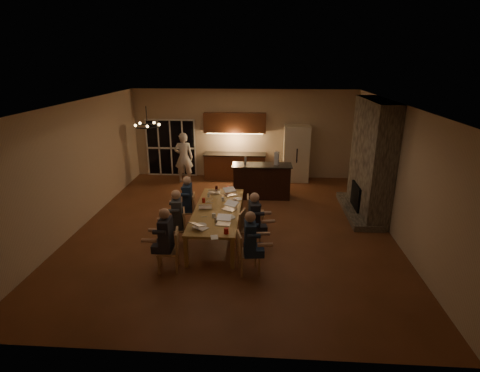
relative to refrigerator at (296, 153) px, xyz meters
name	(u,v)px	position (x,y,z in m)	size (l,w,h in m)	color
floor	(234,227)	(-1.90, -4.15, -1.00)	(9.00, 9.00, 0.00)	brown
back_wall	(244,134)	(-1.90, 0.37, 0.60)	(8.00, 0.04, 3.20)	#C9B08E
left_wall	(77,166)	(-5.92, -4.15, 0.60)	(0.04, 9.00, 3.20)	#C9B08E
right_wall	(398,172)	(2.12, -4.15, 0.60)	(0.04, 9.00, 3.20)	#C9B08E
ceiling	(233,103)	(-1.90, -4.15, 2.22)	(8.00, 9.00, 0.04)	white
french_doors	(171,148)	(-4.60, 0.32, 0.05)	(1.86, 0.08, 2.10)	black
fireplace	(371,159)	(1.80, -2.95, 0.60)	(0.58, 2.50, 3.20)	#736B5A
kitchenette	(235,147)	(-2.20, 0.05, 0.20)	(2.24, 0.68, 2.40)	brown
refrigerator	(296,153)	(0.00, 0.00, 0.00)	(0.90, 0.68, 2.00)	beige
dining_table	(218,223)	(-2.24, -4.76, -0.62)	(1.10, 2.99, 0.75)	#B78949
bar_island	(262,181)	(-1.20, -1.86, -0.46)	(1.85, 0.68, 1.08)	black
chair_left_near	(168,250)	(-3.08, -6.32, -0.55)	(0.44, 0.44, 0.89)	tan
chair_left_mid	(176,228)	(-3.16, -5.25, -0.55)	(0.44, 0.44, 0.89)	tan
chair_left_far	(186,210)	(-3.14, -4.17, -0.55)	(0.44, 0.44, 0.89)	tan
chair_right_near	(249,252)	(-1.40, -6.29, -0.55)	(0.44, 0.44, 0.89)	tan
chair_right_mid	(251,230)	(-1.41, -5.23, -0.55)	(0.44, 0.44, 0.89)	tan
chair_right_far	(256,213)	(-1.33, -4.20, -0.55)	(0.44, 0.44, 0.89)	tan
person_left_near	(166,240)	(-3.10, -6.32, -0.31)	(0.60, 0.60, 1.38)	#25262F
person_right_near	(250,243)	(-1.38, -6.37, -0.31)	(0.60, 0.60, 1.38)	#1A2A43
person_left_mid	(177,218)	(-3.12, -5.22, -0.31)	(0.60, 0.60, 1.38)	#3E4449
person_right_mid	(254,221)	(-1.33, -5.28, -0.31)	(0.60, 0.60, 1.38)	#25262F
person_left_far	(188,202)	(-3.09, -4.17, -0.31)	(0.60, 0.60, 1.38)	#1A2A43
standing_person	(184,158)	(-3.97, -0.46, -0.10)	(0.65, 0.43, 1.79)	silver
chandelier	(147,126)	(-3.80, -4.77, 1.75)	(0.57, 0.57, 0.03)	black
laptop_a	(200,223)	(-2.47, -5.84, -0.14)	(0.32, 0.28, 0.23)	silver
laptop_b	(223,220)	(-2.00, -5.62, -0.14)	(0.32, 0.28, 0.23)	silver
laptop_c	(205,203)	(-2.54, -4.69, -0.14)	(0.32, 0.28, 0.23)	silver
laptop_d	(229,205)	(-1.96, -4.77, -0.14)	(0.32, 0.28, 0.23)	silver
laptop_e	(214,189)	(-2.47, -3.61, -0.14)	(0.32, 0.28, 0.23)	silver
laptop_f	(231,191)	(-1.99, -3.75, -0.14)	(0.32, 0.28, 0.23)	silver
mug_front	(214,216)	(-2.26, -5.27, -0.20)	(0.09, 0.09, 0.10)	silver
mug_mid	(223,199)	(-2.17, -4.21, -0.20)	(0.07, 0.07, 0.10)	silver
mug_back	(209,195)	(-2.58, -3.91, -0.20)	(0.08, 0.08, 0.10)	silver
redcup_near	(226,231)	(-1.89, -6.08, -0.19)	(0.10, 0.10, 0.12)	#AC100B
redcup_mid	(204,200)	(-2.64, -4.35, -0.19)	(0.08, 0.08, 0.12)	#AC100B
redcup_far	(227,188)	(-2.13, -3.39, -0.19)	(0.09, 0.09, 0.12)	#AC100B
can_silver	(216,220)	(-2.18, -5.52, -0.19)	(0.07, 0.07, 0.12)	#B2B2B7
can_cola	(216,188)	(-2.44, -3.40, -0.19)	(0.07, 0.07, 0.12)	#3F0F0C
can_right	(236,202)	(-1.82, -4.40, -0.19)	(0.06, 0.06, 0.12)	#B2B2B7
plate_near	(230,217)	(-1.88, -5.25, -0.24)	(0.23, 0.23, 0.02)	silver
plate_left	(200,225)	(-2.49, -5.73, -0.24)	(0.27, 0.27, 0.02)	silver
plate_far	(238,199)	(-1.80, -4.06, -0.24)	(0.24, 0.24, 0.02)	silver
notepad	(214,237)	(-2.11, -6.27, -0.24)	(0.15, 0.21, 0.01)	white
bar_bottle	(245,161)	(-1.72, -1.86, 0.20)	(0.07, 0.07, 0.24)	#99999E
bar_blender	(277,158)	(-0.75, -1.85, 0.28)	(0.13, 0.13, 0.41)	silver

